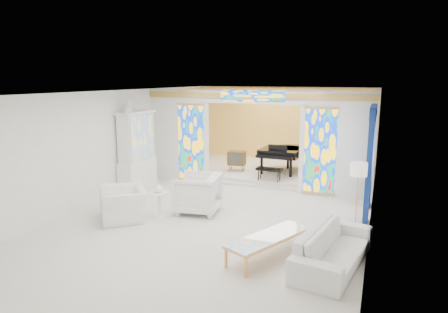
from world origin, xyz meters
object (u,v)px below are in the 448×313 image
at_px(armchair_left, 123,204).
at_px(coffee_table, 269,238).
at_px(armchair_right, 197,193).
at_px(china_cabinet, 137,151).
at_px(tv_console, 237,158).
at_px(grand_piano, 286,152).
at_px(sofa, 333,248).

xyz_separation_m(armchair_left, coffee_table, (3.81, -0.73, 0.01)).
distance_m(armchair_left, armchair_right, 1.83).
xyz_separation_m(china_cabinet, tv_console, (2.25, 2.66, -0.54)).
relative_size(china_cabinet, coffee_table, 1.37).
height_order(grand_piano, tv_console, grand_piano).
bearing_deg(armchair_left, sofa, 41.34).
height_order(armchair_left, armchair_right, armchair_right).
bearing_deg(armchair_left, china_cabinet, 164.78).
relative_size(sofa, tv_console, 3.37).
xyz_separation_m(armchair_right, sofa, (3.53, -1.75, -0.16)).
height_order(armchair_right, sofa, armchair_right).
bearing_deg(tv_console, armchair_right, -91.30).
bearing_deg(sofa, tv_console, 44.22).
relative_size(armchair_right, coffee_table, 0.54).
height_order(china_cabinet, tv_console, china_cabinet).
xyz_separation_m(china_cabinet, coffee_table, (5.00, -3.15, -0.78)).
xyz_separation_m(armchair_left, grand_piano, (2.64, 5.62, 0.47)).
relative_size(armchair_left, coffee_table, 0.59).
bearing_deg(tv_console, china_cabinet, -137.05).
distance_m(armchair_right, sofa, 3.95).
relative_size(armchair_right, sofa, 0.47).
bearing_deg(grand_piano, sofa, -67.11).
bearing_deg(china_cabinet, sofa, -26.33).
relative_size(china_cabinet, grand_piano, 1.09).
distance_m(armchair_right, grand_piano, 4.67).
distance_m(armchair_right, tv_console, 3.98).
height_order(china_cabinet, coffee_table, china_cabinet).
relative_size(armchair_right, grand_piano, 0.43).
relative_size(sofa, coffee_table, 1.16).
bearing_deg(coffee_table, sofa, 4.74).
relative_size(china_cabinet, tv_console, 3.97).
bearing_deg(grand_piano, china_cabinet, -137.76).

